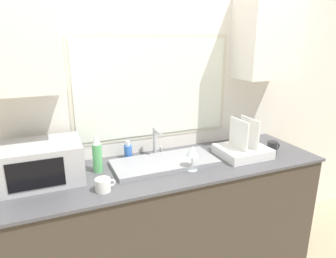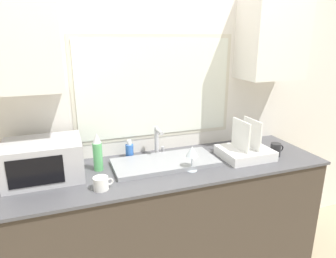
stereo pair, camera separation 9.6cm
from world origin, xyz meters
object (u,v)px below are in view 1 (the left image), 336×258
mug_near_sink (103,185)px  faucet (156,140)px  soap_bottle (128,151)px  dish_rack (243,149)px  microwave (43,162)px  wine_glass (192,152)px  spray_bottle (97,154)px

mug_near_sink → faucet: bearing=39.6°
soap_bottle → dish_rack: bearing=-19.1°
microwave → soap_bottle: 0.60m
mug_near_sink → wine_glass: wine_glass is taller
dish_rack → wine_glass: dish_rack is taller
wine_glass → spray_bottle: bearing=159.2°
spray_bottle → wine_glass: bearing=-20.8°
microwave → spray_bottle: spray_bottle is taller
mug_near_sink → soap_bottle: bearing=57.9°
mug_near_sink → wine_glass: size_ratio=0.68×
soap_bottle → wine_glass: wine_glass is taller
dish_rack → spray_bottle: size_ratio=1.38×
microwave → dish_rack: 1.41m
soap_bottle → mug_near_sink: 0.50m
dish_rack → soap_bottle: (-0.82, 0.28, 0.00)m
faucet → mug_near_sink: bearing=-140.4°
faucet → spray_bottle: size_ratio=0.85×
microwave → dish_rack: dish_rack is taller
faucet → soap_bottle: bearing=172.6°
dish_rack → wine_glass: size_ratio=2.06×
dish_rack → mug_near_sink: dish_rack is taller
spray_bottle → wine_glass: 0.63m
spray_bottle → wine_glass: (0.59, -0.22, 0.01)m
microwave → wine_glass: microwave is taller
spray_bottle → dish_rack: bearing=-7.6°
dish_rack → spray_bottle: (-1.06, 0.14, 0.07)m
microwave → wine_glass: (0.93, -0.22, 0.01)m
wine_glass → mug_near_sink: bearing=-174.5°
dish_rack → wine_glass: 0.49m
microwave → mug_near_sink: 0.43m
wine_glass → dish_rack: bearing=10.0°
faucet → wine_glass: bearing=-69.0°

